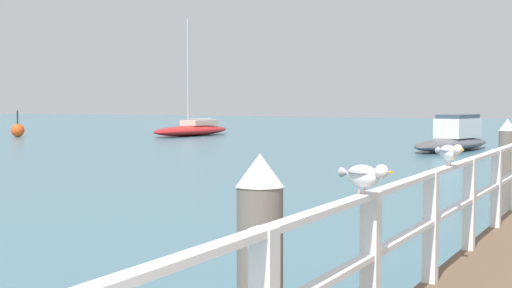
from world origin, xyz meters
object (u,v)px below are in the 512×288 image
Objects in this scene: boat_0 at (192,129)px; channel_buoy at (18,130)px; boat_3 at (454,138)px; dock_piling_far at (507,168)px; seagull_background at (449,152)px; seagull_foreground at (364,175)px.

boat_0 reaches higher than channel_buoy.
channel_buoy reaches higher than boat_3.
dock_piling_far is 32.42m from channel_buoy.
boat_0 reaches higher than boat_3.
dock_piling_far reaches higher than boat_3.
seagull_background is 0.07× the size of boat_3.
seagull_foreground is at bearing -42.18° from channel_buoy.
seagull_background is 35.06m from boat_0.
dock_piling_far is 4.27× the size of seagull_background.
seagull_background is 36.20m from channel_buoy.
seagull_foreground is at bearing 48.76° from seagull_background.
channel_buoy is (-28.01, 22.91, -1.12)m from seagull_background.
boat_0 is 9.28m from channel_buoy.
channel_buoy is at bearing -104.55° from seagull_foreground.
dock_piling_far is at bearing -149.73° from seagull_foreground.
channel_buoy is (-28.01, 25.38, -1.12)m from seagull_foreground.
boat_0 is (-20.15, 22.46, -0.49)m from dock_piling_far.
dock_piling_far is 8.45m from seagull_foreground.
boat_0 reaches higher than seagull_foreground.
boat_3 is at bearing 165.02° from boat_0.
dock_piling_far is 17.43m from boat_3.
dock_piling_far is 0.26× the size of boat_0.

